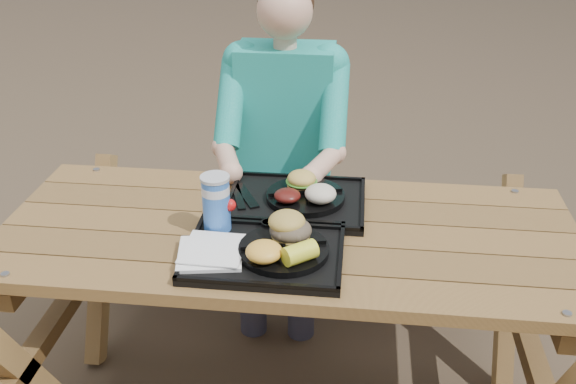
# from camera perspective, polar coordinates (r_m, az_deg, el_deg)

# --- Properties ---
(picnic_table) EXTENTS (1.80, 1.49, 0.75)m
(picnic_table) POSITION_cam_1_polar(r_m,az_deg,el_deg) (2.21, 0.00, -11.65)
(picnic_table) COLOR #999999
(picnic_table) RESTS_ON ground
(tray_near) EXTENTS (0.45, 0.35, 0.02)m
(tray_near) POSITION_cam_1_polar(r_m,az_deg,el_deg) (1.86, -2.06, -5.47)
(tray_near) COLOR black
(tray_near) RESTS_ON picnic_table
(tray_far) EXTENTS (0.45, 0.35, 0.02)m
(tray_far) POSITION_cam_1_polar(r_m,az_deg,el_deg) (2.12, 0.73, -0.96)
(tray_far) COLOR black
(tray_far) RESTS_ON picnic_table
(plate_near) EXTENTS (0.26, 0.26, 0.02)m
(plate_near) POSITION_cam_1_polar(r_m,az_deg,el_deg) (1.84, -0.39, -5.15)
(plate_near) COLOR black
(plate_near) RESTS_ON tray_near
(plate_far) EXTENTS (0.26, 0.26, 0.02)m
(plate_far) POSITION_cam_1_polar(r_m,az_deg,el_deg) (2.12, 1.57, -0.40)
(plate_far) COLOR black
(plate_far) RESTS_ON tray_far
(napkin_stack) EXTENTS (0.21, 0.21, 0.02)m
(napkin_stack) POSITION_cam_1_polar(r_m,az_deg,el_deg) (1.84, -6.95, -5.32)
(napkin_stack) COLOR white
(napkin_stack) RESTS_ON tray_near
(soda_cup) EXTENTS (0.08, 0.08, 0.17)m
(soda_cup) POSITION_cam_1_polar(r_m,az_deg,el_deg) (1.93, -6.39, -1.10)
(soda_cup) COLOR blue
(soda_cup) RESTS_ON tray_near
(condiment_bbq) EXTENTS (0.05, 0.05, 0.03)m
(condiment_bbq) POSITION_cam_1_polar(r_m,az_deg,el_deg) (1.95, -1.74, -3.00)
(condiment_bbq) COLOR black
(condiment_bbq) RESTS_ON tray_near
(condiment_mustard) EXTENTS (0.05, 0.05, 0.03)m
(condiment_mustard) POSITION_cam_1_polar(r_m,az_deg,el_deg) (1.95, 0.06, -2.87)
(condiment_mustard) COLOR gold
(condiment_mustard) RESTS_ON tray_near
(sandwich) EXTENTS (0.12, 0.12, 0.12)m
(sandwich) POSITION_cam_1_polar(r_m,az_deg,el_deg) (1.85, 0.23, -2.45)
(sandwich) COLOR gold
(sandwich) RESTS_ON plate_near
(mac_cheese) EXTENTS (0.10, 0.10, 0.05)m
(mac_cheese) POSITION_cam_1_polar(r_m,az_deg,el_deg) (1.77, -2.15, -5.32)
(mac_cheese) COLOR yellow
(mac_cheese) RESTS_ON plate_near
(corn_cob) EXTENTS (0.13, 0.13, 0.06)m
(corn_cob) POSITION_cam_1_polar(r_m,az_deg,el_deg) (1.76, 1.06, -5.42)
(corn_cob) COLOR #FDFF35
(corn_cob) RESTS_ON plate_near
(cutlery_far) EXTENTS (0.11, 0.17, 0.01)m
(cutlery_far) POSITION_cam_1_polar(r_m,az_deg,el_deg) (2.14, -3.73, -0.31)
(cutlery_far) COLOR black
(cutlery_far) RESTS_ON tray_far
(burger) EXTENTS (0.10, 0.10, 0.09)m
(burger) POSITION_cam_1_polar(r_m,az_deg,el_deg) (2.14, 1.22, 1.51)
(burger) COLOR gold
(burger) RESTS_ON plate_far
(baked_beans) EXTENTS (0.09, 0.09, 0.04)m
(baked_beans) POSITION_cam_1_polar(r_m,az_deg,el_deg) (2.06, -0.06, -0.33)
(baked_beans) COLOR #541410
(baked_beans) RESTS_ON plate_far
(potato_salad) EXTENTS (0.10, 0.10, 0.06)m
(potato_salad) POSITION_cam_1_polar(r_m,az_deg,el_deg) (2.06, 2.91, -0.15)
(potato_salad) COLOR beige
(potato_salad) RESTS_ON plate_far
(diner) EXTENTS (0.48, 0.84, 1.28)m
(diner) POSITION_cam_1_polar(r_m,az_deg,el_deg) (2.67, -0.24, 2.54)
(diner) COLOR teal
(diner) RESTS_ON ground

